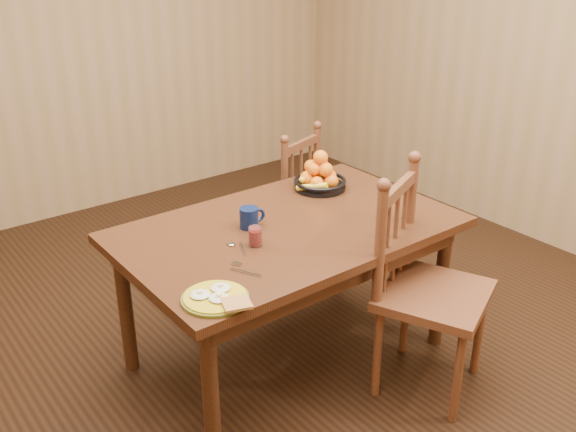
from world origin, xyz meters
TOP-DOWN VIEW (x-y plane):
  - room at (0.00, 0.00)m, footprint 4.52×5.02m
  - dining_table at (0.00, 0.00)m, footprint 1.60×1.00m
  - chair_far at (0.56, 0.79)m, footprint 0.53×0.52m
  - chair_near at (0.38, -0.56)m, footprint 0.64×0.63m
  - breakfast_plate at (-0.63, -0.37)m, footprint 0.26×0.30m
  - fork at (-0.42, -0.23)m, footprint 0.07×0.18m
  - spoon at (-0.32, -0.03)m, footprint 0.06×0.16m
  - coffee_mug at (-0.16, 0.10)m, footprint 0.13×0.09m
  - juice_glass at (-0.24, -0.08)m, footprint 0.06×0.06m
  - fruit_bowl at (0.43, 0.27)m, footprint 0.29×0.29m

SIDE VIEW (x-z plane):
  - chair_far at x=0.56m, z-range -0.01..0.93m
  - chair_near at x=0.38m, z-range -0.01..1.07m
  - dining_table at x=0.00m, z-range 0.29..1.04m
  - fork at x=-0.42m, z-range 0.75..0.76m
  - spoon at x=-0.32m, z-range 0.75..0.76m
  - breakfast_plate at x=-0.63m, z-range 0.74..0.78m
  - juice_glass at x=-0.24m, z-range 0.75..0.84m
  - coffee_mug at x=-0.16m, z-range 0.75..0.85m
  - fruit_bowl at x=0.43m, z-range 0.71..0.93m
  - room at x=0.00m, z-range -0.01..2.71m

